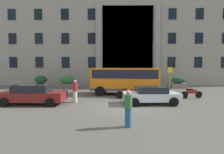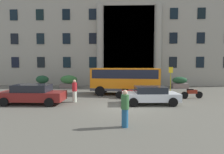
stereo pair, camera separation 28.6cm
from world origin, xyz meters
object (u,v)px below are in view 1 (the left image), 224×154
(white_taxi_kerbside, at_px, (33,94))
(orange_minibus, at_px, (125,79))
(hedge_planter_west, at_px, (41,82))
(motorcycle_near_kerb, at_px, (127,93))
(hedge_planter_entrance_right, at_px, (68,82))
(scooter_by_planter, at_px, (191,93))
(pedestrian_woman_dark_dress, at_px, (75,91))
(parked_coupe_end, at_px, (151,95))
(pedestrian_child_trailing, at_px, (128,108))
(bus_stop_sign, at_px, (170,76))
(hedge_planter_far_east, at_px, (178,83))

(white_taxi_kerbside, bearing_deg, orange_minibus, 34.34)
(hedge_planter_west, height_order, motorcycle_near_kerb, hedge_planter_west)
(hedge_planter_entrance_right, bearing_deg, motorcycle_near_kerb, -45.48)
(scooter_by_planter, height_order, pedestrian_woman_dark_dress, pedestrian_woman_dark_dress)
(scooter_by_planter, relative_size, pedestrian_woman_dark_dress, 1.12)
(pedestrian_woman_dark_dress, bearing_deg, scooter_by_planter, 147.73)
(hedge_planter_west, bearing_deg, scooter_by_planter, -23.67)
(parked_coupe_end, distance_m, pedestrian_woman_dark_dress, 5.68)
(hedge_planter_entrance_right, distance_m, pedestrian_child_trailing, 15.41)
(bus_stop_sign, xyz_separation_m, hedge_planter_entrance_right, (-11.68, 2.80, -0.86))
(bus_stop_sign, distance_m, pedestrian_woman_dark_dress, 10.62)
(motorcycle_near_kerb, xyz_separation_m, pedestrian_woman_dark_dress, (-4.07, -1.57, 0.41))
(parked_coupe_end, relative_size, motorcycle_near_kerb, 2.06)
(hedge_planter_far_east, distance_m, white_taxi_kerbside, 16.79)
(parked_coupe_end, bearing_deg, white_taxi_kerbside, 178.92)
(white_taxi_kerbside, distance_m, parked_coupe_end, 8.55)
(hedge_planter_far_east, bearing_deg, orange_minibus, -144.47)
(orange_minibus, relative_size, pedestrian_woman_dark_dress, 3.86)
(pedestrian_child_trailing, bearing_deg, hedge_planter_entrance_right, 158.76)
(white_taxi_kerbside, bearing_deg, hedge_planter_west, 109.69)
(hedge_planter_entrance_right, distance_m, white_taxi_kerbside, 9.30)
(orange_minibus, relative_size, bus_stop_sign, 2.52)
(pedestrian_woman_dark_dress, bearing_deg, pedestrian_child_trailing, 80.51)
(bus_stop_sign, bearing_deg, parked_coupe_end, -117.76)
(white_taxi_kerbside, distance_m, pedestrian_woman_dark_dress, 3.00)
(hedge_planter_entrance_right, xyz_separation_m, pedestrian_child_trailing, (6.38, -14.03, 0.09))
(bus_stop_sign, bearing_deg, motorcycle_near_kerb, -139.58)
(bus_stop_sign, distance_m, scooter_by_planter, 4.16)
(bus_stop_sign, height_order, parked_coupe_end, bus_stop_sign)
(pedestrian_woman_dark_dress, bearing_deg, parked_coupe_end, 132.16)
(pedestrian_child_trailing, height_order, pedestrian_woman_dark_dress, pedestrian_woman_dark_dress)
(hedge_planter_far_east, bearing_deg, pedestrian_woman_dark_dress, -141.34)
(bus_stop_sign, bearing_deg, hedge_planter_west, 168.97)
(hedge_planter_entrance_right, distance_m, scooter_by_planter, 14.03)
(pedestrian_woman_dark_dress, bearing_deg, hedge_planter_far_east, 175.94)
(hedge_planter_far_east, xyz_separation_m, pedestrian_child_trailing, (-7.31, -14.27, 0.17))
(scooter_by_planter, distance_m, pedestrian_child_trailing, 9.40)
(parked_coupe_end, bearing_deg, bus_stop_sign, 59.21)
(orange_minibus, distance_m, bus_stop_sign, 5.23)
(pedestrian_child_trailing, bearing_deg, orange_minibus, 131.74)
(bus_stop_sign, distance_m, motorcycle_near_kerb, 6.49)
(bus_stop_sign, xyz_separation_m, motorcycle_near_kerb, (-4.86, -4.14, -1.17))
(pedestrian_woman_dark_dress, bearing_deg, bus_stop_sign, 169.86)
(bus_stop_sign, bearing_deg, white_taxi_kerbside, -151.18)
(hedge_planter_far_east, distance_m, pedestrian_woman_dark_dress, 14.00)
(scooter_by_planter, xyz_separation_m, pedestrian_child_trailing, (-5.93, -7.28, 0.40))
(hedge_planter_far_east, bearing_deg, scooter_by_planter, -101.21)
(orange_minibus, relative_size, scooter_by_planter, 3.46)
(bus_stop_sign, height_order, motorcycle_near_kerb, bus_stop_sign)
(white_taxi_kerbside, height_order, parked_coupe_end, white_taxi_kerbside)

